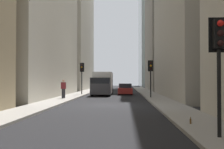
# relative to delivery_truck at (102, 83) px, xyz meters

# --- Properties ---
(ground_plane) EXTENTS (135.00, 135.00, 0.00)m
(ground_plane) POSITION_rel_delivery_truck_xyz_m (-12.37, -1.40, -1.46)
(ground_plane) COLOR black
(sidewalk_right) EXTENTS (90.00, 2.20, 0.14)m
(sidewalk_right) POSITION_rel_delivery_truck_xyz_m (-12.37, 3.10, -1.39)
(sidewalk_right) COLOR gray
(sidewalk_right) RESTS_ON ground_plane
(sidewalk_left) EXTENTS (90.00, 2.20, 0.14)m
(sidewalk_left) POSITION_rel_delivery_truck_xyz_m (-12.37, -5.90, -1.39)
(sidewalk_left) COLOR gray
(sidewalk_left) RESTS_ON ground_plane
(building_right_far) EXTENTS (17.48, 10.00, 33.50)m
(building_right_far) POSITION_rel_delivery_truck_xyz_m (17.85, 9.20, 15.29)
(building_right_far) COLOR beige
(building_right_far) RESTS_ON ground_plane
(delivery_truck) EXTENTS (6.46, 2.25, 2.84)m
(delivery_truck) POSITION_rel_delivery_truck_xyz_m (0.00, 0.00, 0.00)
(delivery_truck) COLOR silver
(delivery_truck) RESTS_ON ground_plane
(sedan_red) EXTENTS (4.30, 1.78, 1.42)m
(sedan_red) POSITION_rel_delivery_truck_xyz_m (1.61, -2.80, -0.80)
(sedan_red) COLOR maroon
(sedan_red) RESTS_ON ground_plane
(traffic_light_foreground) EXTENTS (0.43, 0.52, 3.71)m
(traffic_light_foreground) POSITION_rel_delivery_truck_xyz_m (-24.17, -5.63, 1.40)
(traffic_light_foreground) COLOR black
(traffic_light_foreground) RESTS_ON sidewalk_left
(traffic_light_midblock) EXTENTS (0.43, 0.52, 3.70)m
(traffic_light_midblock) POSITION_rel_delivery_truck_xyz_m (-5.76, -5.33, 1.40)
(traffic_light_midblock) COLOR black
(traffic_light_midblock) RESTS_ON sidewalk_left
(traffic_light_far_junction) EXTENTS (0.43, 0.52, 3.84)m
(traffic_light_far_junction) POSITION_rel_delivery_truck_xyz_m (-0.34, 2.49, 1.50)
(traffic_light_far_junction) COLOR black
(traffic_light_far_junction) RESTS_ON sidewalk_right
(pedestrian) EXTENTS (0.26, 0.44, 1.78)m
(pedestrian) POSITION_rel_delivery_truck_xyz_m (-7.33, 3.11, -0.35)
(pedestrian) COLOR black
(pedestrian) RESTS_ON sidewalk_right
(discarded_bottle) EXTENTS (0.07, 0.07, 0.27)m
(discarded_bottle) POSITION_rel_delivery_truck_xyz_m (-21.73, -5.35, -1.21)
(discarded_bottle) COLOR brown
(discarded_bottle) RESTS_ON sidewalk_left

